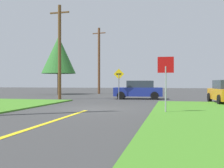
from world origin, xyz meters
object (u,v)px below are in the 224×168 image
utility_pole_mid (60,51)px  direction_sign (119,80)px  car_approaching_junction (139,90)px  stop_sign (166,74)px  oak_tree_left (59,55)px  utility_pole_far (99,60)px

utility_pole_mid → direction_sign: utility_pole_mid is taller
direction_sign → car_approaching_junction: bearing=42.9°
stop_sign → utility_pole_mid: size_ratio=0.32×
direction_sign → oak_tree_left: size_ratio=0.36×
utility_pole_mid → stop_sign: bearing=-44.4°
stop_sign → direction_sign: 10.36m
stop_sign → utility_pole_mid: bearing=-47.5°
oak_tree_left → car_approaching_junction: bearing=-34.5°
car_approaching_junction → direction_sign: 2.23m
utility_pole_far → utility_pole_mid: bearing=-91.2°
oak_tree_left → utility_pole_mid: bearing=-65.8°
stop_sign → utility_pole_mid: (-9.24, 9.05, 2.36)m
stop_sign → utility_pole_far: utility_pole_far is taller
stop_sign → oak_tree_left: size_ratio=0.37×
utility_pole_mid → utility_pole_far: (0.24, 12.14, 0.19)m
utility_pole_far → oak_tree_left: bearing=-148.2°
stop_sign → utility_pole_far: size_ratio=0.31×
car_approaching_junction → utility_pole_mid: size_ratio=0.53×
stop_sign → oak_tree_left: 23.01m
utility_pole_mid → utility_pole_far: size_ratio=0.95×
oak_tree_left → direction_sign: bearing=-43.5°
utility_pole_far → oak_tree_left: (-4.46, -2.76, 0.49)m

